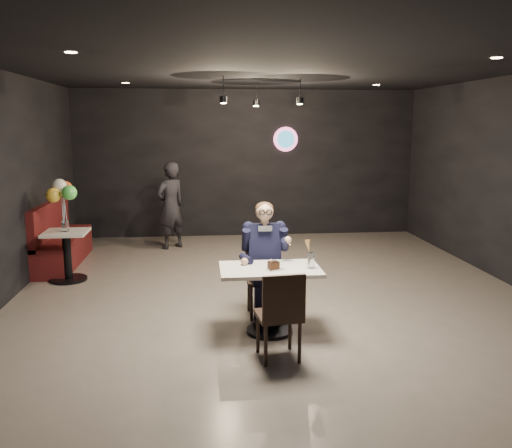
{
  "coord_description": "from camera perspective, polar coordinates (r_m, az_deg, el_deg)",
  "views": [
    {
      "loc": [
        -0.95,
        -6.68,
        2.3
      ],
      "look_at": [
        -0.31,
        -0.36,
        1.13
      ],
      "focal_mm": 38.0,
      "sensor_mm": 36.0,
      "label": 1
    }
  ],
  "objects": [
    {
      "name": "chair_near",
      "position": [
        5.42,
        2.38,
        -9.41
      ],
      "size": [
        0.47,
        0.51,
        0.92
      ],
      "primitive_type": "cube",
      "rotation": [
        0.0,
        0.0,
        0.12
      ],
      "color": "black",
      "rests_on": "floor"
    },
    {
      "name": "balloon_bunch",
      "position": [
        8.38,
        -19.6,
        2.45
      ],
      "size": [
        0.39,
        0.39,
        0.65
      ],
      "primitive_type": "cube",
      "color": "yellow",
      "rests_on": "balloon_vase"
    },
    {
      "name": "dessert_plate",
      "position": [
        5.92,
        2.03,
        -4.69
      ],
      "size": [
        0.21,
        0.21,
        0.01
      ],
      "primitive_type": "cylinder",
      "color": "white",
      "rests_on": "main_table"
    },
    {
      "name": "chair_far",
      "position": [
        6.57,
        0.86,
        -5.81
      ],
      "size": [
        0.42,
        0.46,
        0.92
      ],
      "primitive_type": "cube",
      "color": "black",
      "rests_on": "floor"
    },
    {
      "name": "sundae_glass",
      "position": [
        5.96,
        5.83,
        -3.84
      ],
      "size": [
        0.08,
        0.08,
        0.17
      ],
      "primitive_type": "cylinder",
      "color": "silver",
      "rests_on": "main_table"
    },
    {
      "name": "floor",
      "position": [
        7.13,
        2.18,
        -8.38
      ],
      "size": [
        9.0,
        9.0,
        0.0
      ],
      "primitive_type": "plane",
      "color": "slate",
      "rests_on": "ground"
    },
    {
      "name": "balloon_vase",
      "position": [
        8.44,
        -19.43,
        -0.2
      ],
      "size": [
        0.11,
        0.11,
        0.16
      ],
      "primitive_type": "cylinder",
      "color": "silver",
      "rests_on": "side_table"
    },
    {
      "name": "mint_leaf",
      "position": [
        5.88,
        2.6,
        -3.93
      ],
      "size": [
        0.06,
        0.04,
        0.01
      ],
      "primitive_type": "ellipsoid",
      "color": "green",
      "rests_on": "cake_slice"
    },
    {
      "name": "main_table",
      "position": [
        6.08,
        1.46,
        -8.02
      ],
      "size": [
        1.1,
        0.7,
        0.75
      ],
      "primitive_type": "cube",
      "color": "white",
      "rests_on": "floor"
    },
    {
      "name": "pendant_lights",
      "position": [
        8.75,
        0.44,
        14.24
      ],
      "size": [
        1.4,
        1.2,
        0.36
      ],
      "primitive_type": "cube",
      "color": "black",
      "rests_on": "floor"
    },
    {
      "name": "cake_slice",
      "position": [
        5.86,
        1.86,
        -4.4
      ],
      "size": [
        0.13,
        0.12,
        0.08
      ],
      "primitive_type": "cube",
      "rotation": [
        0.0,
        0.0,
        0.35
      ],
      "color": "black",
      "rests_on": "dessert_plate"
    },
    {
      "name": "passerby",
      "position": [
        10.22,
        -8.98,
        1.92
      ],
      "size": [
        0.7,
        0.67,
        1.62
      ],
      "primitive_type": "imported",
      "rotation": [
        0.0,
        0.0,
        3.81
      ],
      "color": "black",
      "rests_on": "floor"
    },
    {
      "name": "booth_bench",
      "position": [
        9.52,
        -19.69,
        -0.95
      ],
      "size": [
        0.52,
        2.09,
        1.04
      ],
      "primitive_type": "cube",
      "color": "#490F10",
      "rests_on": "floor"
    },
    {
      "name": "seated_man",
      "position": [
        6.51,
        0.86,
        -3.61
      ],
      "size": [
        0.6,
        0.8,
        1.44
      ],
      "primitive_type": "cube",
      "color": "black",
      "rests_on": "floor"
    },
    {
      "name": "side_table",
      "position": [
        8.52,
        -19.25,
        -3.13
      ],
      "size": [
        0.62,
        0.62,
        0.77
      ],
      "primitive_type": "cube",
      "color": "white",
      "rests_on": "floor"
    },
    {
      "name": "wafer_cone",
      "position": [
        5.92,
        5.53,
        -2.3
      ],
      "size": [
        0.08,
        0.08,
        0.14
      ],
      "primitive_type": "cone",
      "rotation": [
        0.0,
        0.0,
        0.26
      ],
      "color": "tan",
      "rests_on": "sundae_glass"
    },
    {
      "name": "wall_sign",
      "position": [
        11.29,
        3.13,
        8.9
      ],
      "size": [
        0.5,
        0.06,
        0.5
      ],
      "primitive_type": null,
      "color": "pink",
      "rests_on": "floor"
    }
  ]
}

